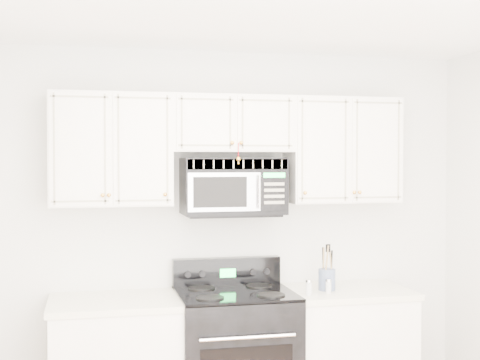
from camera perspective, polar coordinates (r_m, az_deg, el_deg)
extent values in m
cube|color=silver|center=(4.83, -1.19, -4.52)|extent=(3.50, 0.01, 2.60)
cube|color=silver|center=(4.49, -10.57, -10.21)|extent=(0.86, 0.65, 0.04)
cube|color=silver|center=(4.93, 9.05, -14.62)|extent=(0.82, 0.63, 0.88)
cube|color=silver|center=(4.82, 9.07, -9.37)|extent=(0.86, 0.65, 0.04)
cylinder|color=silver|center=(4.27, 0.68, -13.29)|extent=(0.61, 0.02, 0.02)
cube|color=black|center=(4.57, -0.40, -9.66)|extent=(0.78, 0.67, 0.02)
cube|color=black|center=(4.83, -1.15, -7.85)|extent=(0.78, 0.08, 0.20)
cube|color=#24E454|center=(4.79, -1.04, -7.94)|extent=(0.11, 0.00, 0.06)
cube|color=silver|center=(4.54, -10.96, 2.57)|extent=(0.80, 0.33, 0.75)
cube|color=silver|center=(4.88, 8.69, 2.52)|extent=(0.80, 0.33, 0.75)
cube|color=silver|center=(4.65, -0.78, 4.80)|extent=(0.84, 0.33, 0.39)
sphere|color=gold|center=(4.36, -11.12, -1.28)|extent=(0.03, 0.03, 0.03)
sphere|color=gold|center=(4.38, -6.41, -1.24)|extent=(0.03, 0.03, 0.03)
sphere|color=gold|center=(4.59, 5.58, -1.10)|extent=(0.03, 0.03, 0.03)
sphere|color=gold|center=(4.72, 9.74, -1.04)|extent=(0.03, 0.03, 0.03)
sphere|color=gold|center=(4.45, -0.65, 3.19)|extent=(0.03, 0.03, 0.03)
sphere|color=gold|center=(4.46, 0.10, 3.19)|extent=(0.03, 0.03, 0.03)
cylinder|color=red|center=(4.46, -0.14, 2.53)|extent=(0.01, 0.00, 0.10)
sphere|color=gold|center=(4.46, -0.14, 1.81)|extent=(0.03, 0.03, 0.03)
cube|color=black|center=(4.64, -0.62, -0.52)|extent=(0.70, 0.35, 0.39)
cube|color=#A09A85|center=(4.47, -0.16, 1.36)|extent=(0.68, 0.01, 0.07)
cube|color=#A6A7AC|center=(4.44, -1.33, -1.03)|extent=(0.49, 0.01, 0.26)
cube|color=black|center=(4.43, -1.70, -1.04)|extent=(0.36, 0.01, 0.20)
cube|color=black|center=(4.52, 2.92, -0.99)|extent=(0.19, 0.01, 0.26)
cube|color=#24E454|center=(4.51, 2.95, 0.42)|extent=(0.15, 0.00, 0.03)
cylinder|color=silver|center=(4.46, 1.68, -1.02)|extent=(0.02, 0.02, 0.22)
cylinder|color=#4B5884|center=(4.73, 7.43, -8.42)|extent=(0.12, 0.12, 0.15)
cylinder|color=olive|center=(4.73, 7.80, -7.51)|extent=(0.01, 0.01, 0.26)
cylinder|color=black|center=(4.74, 7.12, -7.37)|extent=(0.01, 0.01, 0.28)
cylinder|color=olive|center=(4.68, 7.37, -7.36)|extent=(0.01, 0.01, 0.30)
cylinder|color=black|center=(4.73, 7.80, -7.51)|extent=(0.01, 0.01, 0.26)
cylinder|color=olive|center=(4.74, 7.12, -7.38)|extent=(0.01, 0.01, 0.28)
cylinder|color=beige|center=(4.55, 5.89, -9.21)|extent=(0.04, 0.04, 0.09)
cylinder|color=silver|center=(4.54, 5.89, -8.57)|extent=(0.04, 0.04, 0.02)
cylinder|color=beige|center=(4.63, 7.56, -9.06)|extent=(0.04, 0.04, 0.08)
cylinder|color=silver|center=(4.62, 7.56, -8.47)|extent=(0.04, 0.04, 0.02)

